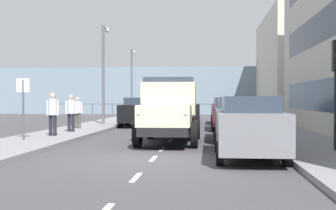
{
  "coord_description": "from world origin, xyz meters",
  "views": [
    {
      "loc": [
        -1.53,
        11.44,
        1.66
      ],
      "look_at": [
        0.32,
        -8.01,
        1.37
      ],
      "focal_mm": 46.32,
      "sensor_mm": 36.0,
      "label": 1
    }
  ],
  "objects_px": {
    "car_grey_kerbside_near": "(248,126)",
    "lamp_post_far": "(132,76)",
    "lamp_post_promenade": "(104,65)",
    "pedestrian_with_bag": "(53,111)",
    "car_silver_oppositeside_1": "(151,109)",
    "pedestrian_in_dark_coat": "(71,110)",
    "pedestrian_by_lamp": "(78,110)",
    "street_sign": "(23,98)",
    "car_black_oppositeside_0": "(139,112)",
    "car_white_oppositeside_2": "(160,108)",
    "car_maroon_kerbside_2": "(230,113)",
    "truck_vintage_cream": "(169,112)",
    "car_navy_kerbside_3": "(226,110)",
    "car_teal_kerbside_1": "(236,118)"
  },
  "relations": [
    {
      "from": "pedestrian_in_dark_coat",
      "to": "lamp_post_far",
      "type": "distance_m",
      "value": 17.41
    },
    {
      "from": "car_navy_kerbside_3",
      "to": "lamp_post_promenade",
      "type": "xyz_separation_m",
      "value": [
        7.37,
        3.12,
        2.8
      ]
    },
    {
      "from": "truck_vintage_cream",
      "to": "pedestrian_with_bag",
      "type": "xyz_separation_m",
      "value": [
        4.85,
        -1.17,
        -0.0
      ]
    },
    {
      "from": "car_maroon_kerbside_2",
      "to": "lamp_post_far",
      "type": "relative_size",
      "value": 0.72
    },
    {
      "from": "pedestrian_in_dark_coat",
      "to": "street_sign",
      "type": "distance_m",
      "value": 4.1
    },
    {
      "from": "car_black_oppositeside_0",
      "to": "car_white_oppositeside_2",
      "type": "distance_m",
      "value": 11.29
    },
    {
      "from": "pedestrian_by_lamp",
      "to": "street_sign",
      "type": "bearing_deg",
      "value": 88.88
    },
    {
      "from": "car_grey_kerbside_near",
      "to": "car_navy_kerbside_3",
      "type": "distance_m",
      "value": 16.54
    },
    {
      "from": "car_white_oppositeside_2",
      "to": "pedestrian_in_dark_coat",
      "type": "bearing_deg",
      "value": 82.91
    },
    {
      "from": "car_silver_oppositeside_1",
      "to": "street_sign",
      "type": "distance_m",
      "value": 15.94
    },
    {
      "from": "car_teal_kerbside_1",
      "to": "car_white_oppositeside_2",
      "type": "bearing_deg",
      "value": -74.85
    },
    {
      "from": "car_navy_kerbside_3",
      "to": "lamp_post_far",
      "type": "relative_size",
      "value": 0.79
    },
    {
      "from": "truck_vintage_cream",
      "to": "lamp_post_promenade",
      "type": "xyz_separation_m",
      "value": [
        4.83,
        -9.69,
        2.52
      ]
    },
    {
      "from": "car_grey_kerbside_near",
      "to": "car_navy_kerbside_3",
      "type": "xyz_separation_m",
      "value": [
        -0.0,
        -16.54,
        0.0
      ]
    },
    {
      "from": "pedestrian_by_lamp",
      "to": "lamp_post_far",
      "type": "bearing_deg",
      "value": -90.38
    },
    {
      "from": "car_navy_kerbside_3",
      "to": "pedestrian_in_dark_coat",
      "type": "height_order",
      "value": "pedestrian_in_dark_coat"
    },
    {
      "from": "car_navy_kerbside_3",
      "to": "lamp_post_far",
      "type": "height_order",
      "value": "lamp_post_far"
    },
    {
      "from": "pedestrian_by_lamp",
      "to": "street_sign",
      "type": "height_order",
      "value": "street_sign"
    },
    {
      "from": "pedestrian_with_bag",
      "to": "pedestrian_by_lamp",
      "type": "distance_m",
      "value": 4.46
    },
    {
      "from": "street_sign",
      "to": "car_black_oppositeside_0",
      "type": "bearing_deg",
      "value": -104.63
    },
    {
      "from": "car_grey_kerbside_near",
      "to": "lamp_post_promenade",
      "type": "distance_m",
      "value": 15.57
    },
    {
      "from": "pedestrian_in_dark_coat",
      "to": "lamp_post_promenade",
      "type": "distance_m",
      "value": 6.73
    },
    {
      "from": "car_grey_kerbside_near",
      "to": "car_silver_oppositeside_1",
      "type": "height_order",
      "value": "same"
    },
    {
      "from": "pedestrian_in_dark_coat",
      "to": "truck_vintage_cream",
      "type": "bearing_deg",
      "value": 144.41
    },
    {
      "from": "lamp_post_promenade",
      "to": "pedestrian_by_lamp",
      "type": "bearing_deg",
      "value": 84.86
    },
    {
      "from": "lamp_post_promenade",
      "to": "street_sign",
      "type": "xyz_separation_m",
      "value": [
        0.49,
        10.26,
        -2.01
      ]
    },
    {
      "from": "pedestrian_in_dark_coat",
      "to": "car_maroon_kerbside_2",
      "type": "bearing_deg",
      "value": -153.47
    },
    {
      "from": "car_navy_kerbside_3",
      "to": "lamp_post_promenade",
      "type": "height_order",
      "value": "lamp_post_promenade"
    },
    {
      "from": "car_navy_kerbside_3",
      "to": "lamp_post_promenade",
      "type": "bearing_deg",
      "value": 22.91
    },
    {
      "from": "car_grey_kerbside_near",
      "to": "lamp_post_far",
      "type": "distance_m",
      "value": 25.74
    },
    {
      "from": "car_black_oppositeside_0",
      "to": "pedestrian_by_lamp",
      "type": "height_order",
      "value": "pedestrian_by_lamp"
    },
    {
      "from": "lamp_post_promenade",
      "to": "street_sign",
      "type": "relative_size",
      "value": 2.62
    },
    {
      "from": "pedestrian_in_dark_coat",
      "to": "pedestrian_by_lamp",
      "type": "xyz_separation_m",
      "value": [
        0.36,
        -2.15,
        -0.07
      ]
    },
    {
      "from": "car_silver_oppositeside_1",
      "to": "pedestrian_in_dark_coat",
      "type": "relative_size",
      "value": 2.72
    },
    {
      "from": "car_grey_kerbside_near",
      "to": "street_sign",
      "type": "bearing_deg",
      "value": -21.91
    },
    {
      "from": "car_teal_kerbside_1",
      "to": "car_navy_kerbside_3",
      "type": "distance_m",
      "value": 11.29
    },
    {
      "from": "lamp_post_promenade",
      "to": "street_sign",
      "type": "distance_m",
      "value": 10.47
    },
    {
      "from": "truck_vintage_cream",
      "to": "pedestrian_by_lamp",
      "type": "height_order",
      "value": "truck_vintage_cream"
    },
    {
      "from": "truck_vintage_cream",
      "to": "pedestrian_with_bag",
      "type": "height_order",
      "value": "truck_vintage_cream"
    },
    {
      "from": "car_black_oppositeside_0",
      "to": "pedestrian_with_bag",
      "type": "relative_size",
      "value": 2.28
    },
    {
      "from": "lamp_post_promenade",
      "to": "car_white_oppositeside_2",
      "type": "bearing_deg",
      "value": -100.93
    },
    {
      "from": "car_black_oppositeside_0",
      "to": "car_silver_oppositeside_1",
      "type": "xyz_separation_m",
      "value": [
        -0.0,
        -5.6,
        0.0
      ]
    },
    {
      "from": "lamp_post_promenade",
      "to": "pedestrian_with_bag",
      "type": "bearing_deg",
      "value": 89.87
    },
    {
      "from": "car_grey_kerbside_near",
      "to": "pedestrian_with_bag",
      "type": "height_order",
      "value": "pedestrian_with_bag"
    },
    {
      "from": "car_white_oppositeside_2",
      "to": "lamp_post_promenade",
      "type": "distance_m",
      "value": 11.67
    },
    {
      "from": "car_silver_oppositeside_1",
      "to": "pedestrian_by_lamp",
      "type": "distance_m",
      "value": 9.85
    },
    {
      "from": "car_teal_kerbside_1",
      "to": "lamp_post_far",
      "type": "relative_size",
      "value": 0.74
    },
    {
      "from": "lamp_post_promenade",
      "to": "street_sign",
      "type": "bearing_deg",
      "value": 87.28
    },
    {
      "from": "car_grey_kerbside_near",
      "to": "street_sign",
      "type": "relative_size",
      "value": 1.95
    },
    {
      "from": "truck_vintage_cream",
      "to": "street_sign",
      "type": "xyz_separation_m",
      "value": [
        5.32,
        0.57,
        0.5
      ]
    }
  ]
}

